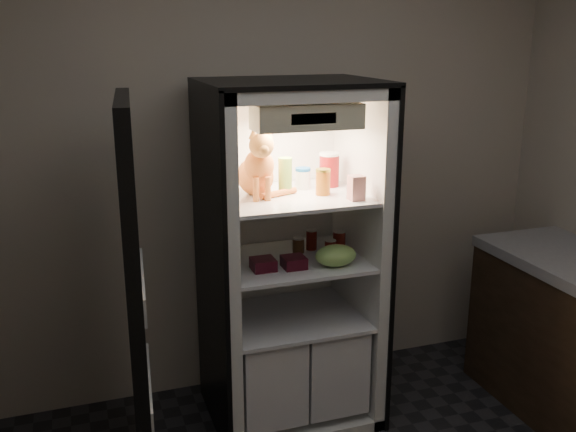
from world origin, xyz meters
name	(u,v)px	position (x,y,z in m)	size (l,w,h in m)	color
room_shell	(430,189)	(0.00, 0.00, 1.62)	(3.60, 3.60, 3.60)	white
refrigerator	(288,280)	(0.00, 1.38, 0.79)	(0.90, 0.72, 1.88)	white
fridge_door	(137,309)	(-0.85, 0.99, 0.91)	(0.14, 0.87, 1.85)	black
tabby_cat	(258,170)	(-0.18, 1.35, 1.43)	(0.31, 0.36, 0.37)	#CE551A
parmesan_shaker	(285,176)	(-0.02, 1.36, 1.39)	(0.07, 0.07, 0.19)	#227E2C
mayo_tub	(303,178)	(0.10, 1.43, 1.35)	(0.08, 0.08, 0.11)	white
salsa_jar	(323,182)	(0.15, 1.27, 1.36)	(0.08, 0.08, 0.14)	maroon
pepper_jar	(329,169)	(0.26, 1.44, 1.38)	(0.11, 0.11, 0.19)	maroon
cream_carton	(356,188)	(0.27, 1.12, 1.35)	(0.07, 0.07, 0.12)	silver
soda_can_a	(311,240)	(0.15, 1.43, 1.00)	(0.06, 0.06, 0.11)	black
soda_can_b	(339,242)	(0.27, 1.32, 1.00)	(0.07, 0.07, 0.13)	black
soda_can_c	(330,250)	(0.18, 1.23, 1.00)	(0.06, 0.06, 0.11)	black
condiment_jar	(298,245)	(0.07, 1.40, 0.98)	(0.06, 0.06, 0.09)	#4E2B16
grape_bag	(336,255)	(0.18, 1.15, 0.99)	(0.22, 0.16, 0.11)	#92D061
berry_box_left	(263,264)	(-0.19, 1.21, 0.97)	(0.12, 0.12, 0.06)	#4B0C1A
berry_box_right	(294,262)	(-0.04, 1.19, 0.97)	(0.12, 0.12, 0.06)	#4B0C1A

